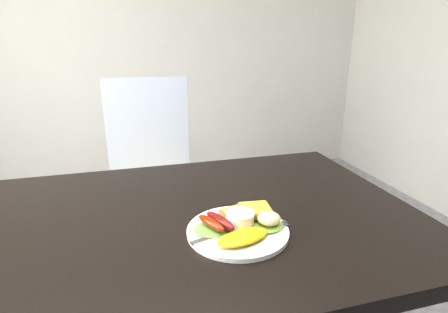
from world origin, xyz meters
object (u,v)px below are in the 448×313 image
dining_chair (154,184)px  person (196,150)px  plate (238,231)px  dining_table (189,222)px

dining_chair → person: (0.21, -0.14, 0.22)m
dining_chair → plate: size_ratio=1.91×
person → plate: (-0.08, -0.93, 0.09)m
dining_table → plate: plate is taller
dining_table → dining_chair: bearing=91.8°
plate → dining_table: bearing=128.4°
person → plate: 0.94m
plate → person: bearing=85.0°
dining_chair → dining_table: bearing=-87.5°
dining_table → dining_chair: dining_table is taller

